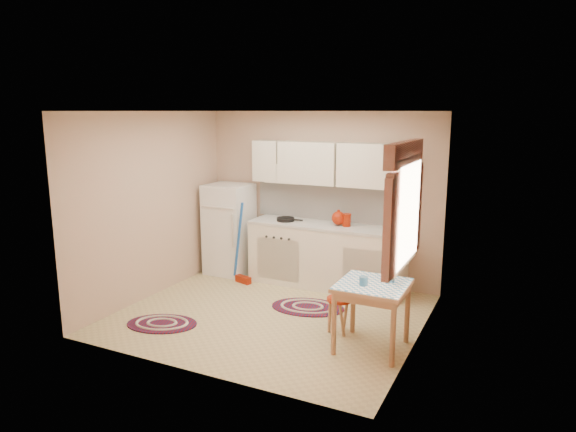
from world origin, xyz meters
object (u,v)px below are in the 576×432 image
object	(u,v)px
base_cabinets	(326,257)
table	(372,316)
fridge	(229,229)
stool	(339,315)

from	to	relation	value
base_cabinets	table	world-z (taller)	base_cabinets
fridge	base_cabinets	distance (m)	1.62
stool	fridge	bearing A→B (deg)	149.39
base_cabinets	table	size ratio (longest dim) A/B	3.12
fridge	base_cabinets	bearing A→B (deg)	1.79
base_cabinets	fridge	bearing A→B (deg)	-178.21
table	fridge	bearing A→B (deg)	150.09
fridge	stool	xyz separation A→B (m)	(2.33, -1.38, -0.49)
fridge	base_cabinets	size ratio (longest dim) A/B	0.62
table	base_cabinets	bearing A→B (deg)	125.43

